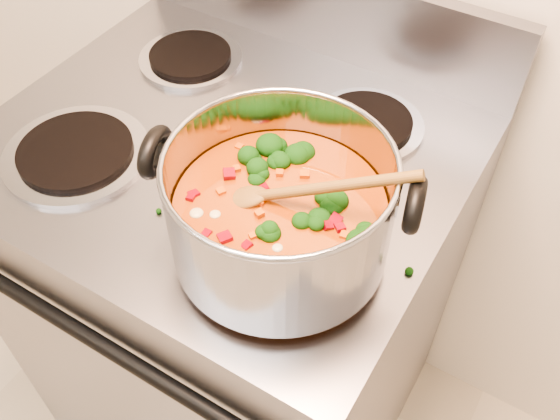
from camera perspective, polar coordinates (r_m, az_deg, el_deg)
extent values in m
cube|color=gray|center=(1.36, -3.78, -8.19)|extent=(0.76, 0.66, 0.92)
cube|color=gray|center=(1.18, 3.64, 17.88)|extent=(0.76, 0.03, 0.16)
cylinder|color=black|center=(0.96, -16.57, -11.37)|extent=(0.64, 0.02, 0.02)
cylinder|color=#A5A5AD|center=(1.03, -18.12, 4.87)|extent=(0.23, 0.23, 0.01)
cylinder|color=black|center=(1.03, -18.22, 5.20)|extent=(0.18, 0.18, 0.01)
cylinder|color=#A5A5AD|center=(0.85, -0.90, -3.46)|extent=(0.23, 0.23, 0.01)
cylinder|color=black|center=(0.85, -0.91, -3.12)|extent=(0.18, 0.18, 0.01)
cylinder|color=#A5A5AD|center=(1.19, -8.17, 13.53)|extent=(0.19, 0.19, 0.01)
cylinder|color=black|center=(1.19, -8.22, 13.84)|extent=(0.15, 0.15, 0.01)
cylinder|color=#A5A5AD|center=(1.04, 7.88, 7.69)|extent=(0.19, 0.19, 0.01)
cylinder|color=black|center=(1.04, 7.93, 8.02)|extent=(0.15, 0.15, 0.01)
cylinder|color=#9999A0|center=(0.78, 0.00, 0.21)|extent=(0.28, 0.28, 0.15)
torus|color=#9999A0|center=(0.73, 0.00, 4.23)|extent=(0.29, 0.29, 0.01)
cylinder|color=#9E3E0E|center=(0.81, 0.00, -1.36)|extent=(0.27, 0.27, 0.09)
torus|color=black|center=(0.79, -11.32, 5.20)|extent=(0.04, 0.08, 0.08)
torus|color=black|center=(0.73, 12.21, 0.52)|extent=(0.04, 0.08, 0.08)
ellipsoid|color=black|center=(0.75, -7.79, -2.20)|extent=(0.04, 0.04, 0.03)
ellipsoid|color=black|center=(0.76, 5.56, -0.88)|extent=(0.04, 0.04, 0.03)
ellipsoid|color=black|center=(0.82, 7.25, 3.70)|extent=(0.04, 0.04, 0.03)
ellipsoid|color=black|center=(0.82, 5.29, 4.30)|extent=(0.04, 0.04, 0.03)
ellipsoid|color=black|center=(0.85, 2.73, 6.09)|extent=(0.04, 0.04, 0.03)
ellipsoid|color=black|center=(0.74, 6.38, -3.00)|extent=(0.04, 0.04, 0.03)
ellipsoid|color=black|center=(0.82, 1.49, 3.88)|extent=(0.04, 0.04, 0.03)
ellipsoid|color=black|center=(0.75, -4.65, -1.59)|extent=(0.04, 0.04, 0.03)
ellipsoid|color=black|center=(0.80, -4.38, 2.50)|extent=(0.04, 0.04, 0.03)
ellipsoid|color=maroon|center=(0.84, -1.65, 5.23)|extent=(0.01, 0.01, 0.01)
ellipsoid|color=maroon|center=(0.78, -8.27, 0.37)|extent=(0.01, 0.01, 0.01)
ellipsoid|color=maroon|center=(0.83, -1.87, 4.82)|extent=(0.01, 0.01, 0.01)
ellipsoid|color=maroon|center=(0.78, -4.71, 1.11)|extent=(0.01, 0.01, 0.01)
ellipsoid|color=maroon|center=(0.82, -3.55, 4.04)|extent=(0.01, 0.01, 0.01)
ellipsoid|color=maroon|center=(0.79, -8.27, 1.41)|extent=(0.01, 0.01, 0.01)
ellipsoid|color=maroon|center=(0.85, 0.36, 6.26)|extent=(0.01, 0.01, 0.01)
ellipsoid|color=maroon|center=(0.85, -2.11, 5.83)|extent=(0.01, 0.01, 0.01)
ellipsoid|color=maroon|center=(0.82, 7.14, 3.95)|extent=(0.01, 0.01, 0.01)
ellipsoid|color=maroon|center=(0.75, 2.96, -1.50)|extent=(0.01, 0.01, 0.01)
ellipsoid|color=maroon|center=(0.81, 3.46, 3.54)|extent=(0.01, 0.01, 0.01)
ellipsoid|color=maroon|center=(0.81, 0.63, 3.87)|extent=(0.01, 0.01, 0.01)
ellipsoid|color=maroon|center=(0.73, 4.53, -2.95)|extent=(0.01, 0.01, 0.01)
ellipsoid|color=#BE4A0A|center=(0.75, 7.59, -1.89)|extent=(0.01, 0.01, 0.01)
ellipsoid|color=#BE4A0A|center=(0.82, -3.56, 3.95)|extent=(0.01, 0.01, 0.01)
ellipsoid|color=#BE4A0A|center=(0.75, -6.26, -1.95)|extent=(0.01, 0.01, 0.01)
ellipsoid|color=#BE4A0A|center=(0.83, 1.75, 5.03)|extent=(0.01, 0.01, 0.01)
ellipsoid|color=#BE4A0A|center=(0.72, 1.71, -3.68)|extent=(0.01, 0.01, 0.01)
ellipsoid|color=#BE4A0A|center=(0.79, 0.73, 1.69)|extent=(0.01, 0.01, 0.01)
ellipsoid|color=#BE4A0A|center=(0.82, 5.79, 4.02)|extent=(0.01, 0.01, 0.01)
ellipsoid|color=#BE4A0A|center=(0.76, -0.22, -0.59)|extent=(0.01, 0.01, 0.01)
ellipsoid|color=#BE4A0A|center=(0.72, 2.76, -4.20)|extent=(0.01, 0.01, 0.01)
ellipsoid|color=#BFB483|center=(0.86, 1.38, 6.60)|extent=(0.02, 0.02, 0.01)
ellipsoid|color=#BFB483|center=(0.71, 3.10, -4.98)|extent=(0.02, 0.02, 0.01)
ellipsoid|color=#BFB483|center=(0.73, -0.19, -2.78)|extent=(0.02, 0.02, 0.01)
ellipsoid|color=#BFB483|center=(0.77, -6.42, -0.01)|extent=(0.02, 0.02, 0.01)
ellipsoid|color=#BFB483|center=(0.83, -4.64, 4.69)|extent=(0.02, 0.02, 0.01)
ellipsoid|color=#BFB483|center=(0.82, 2.99, 3.87)|extent=(0.02, 0.02, 0.01)
ellipsoid|color=brown|center=(0.78, -3.23, 1.12)|extent=(0.07, 0.06, 0.04)
cylinder|color=brown|center=(0.74, 4.49, 2.09)|extent=(0.21, 0.08, 0.10)
ellipsoid|color=black|center=(0.81, 10.02, -8.52)|extent=(0.01, 0.01, 0.01)
ellipsoid|color=black|center=(0.95, -11.60, 1.85)|extent=(0.01, 0.01, 0.01)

